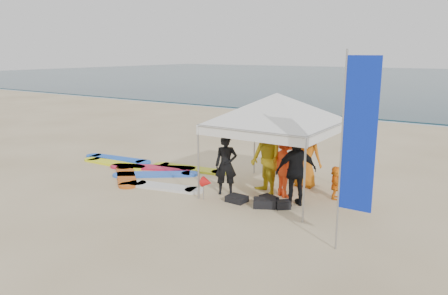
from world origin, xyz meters
name	(u,v)px	position (x,y,z in m)	size (l,w,h in m)	color
ground	(164,217)	(0.00, 0.00, 0.00)	(120.00, 120.00, 0.00)	beige
shoreline_foam	(373,119)	(0.00, 18.20, 0.00)	(160.00, 1.20, 0.01)	silver
person_black_a	(226,165)	(0.29, 2.24, 0.82)	(0.60, 0.39, 1.63)	black
person_yellow	(266,160)	(1.20, 2.81, 0.97)	(0.94, 0.73, 1.94)	gold
person_orange_a	(286,165)	(1.73, 2.95, 0.88)	(1.14, 0.65, 1.76)	#F63F15
person_black_b	(296,171)	(2.26, 2.45, 0.90)	(1.06, 0.44, 1.80)	black
person_orange_b	(305,155)	(1.81, 4.05, 0.95)	(0.93, 0.60, 1.89)	#CE6A12
person_seated	(336,182)	(2.92, 3.51, 0.44)	(0.82, 0.26, 0.89)	orange
canopy_tent	(277,93)	(1.40, 2.97, 2.76)	(4.20, 4.20, 3.17)	#A5A5A8
feather_flag	(358,138)	(4.28, 0.56, 2.29)	(0.65, 0.04, 3.88)	#A5A5A8
marker_pennant	(207,182)	(0.19, 1.50, 0.49)	(0.28, 0.28, 0.64)	#A5A5A8
gear_pile	(261,201)	(1.52, 1.97, 0.10)	(1.70, 0.85, 0.22)	black
surfboard_spread	(145,170)	(-3.23, 2.74, 0.04)	(5.74, 3.09, 0.07)	blue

